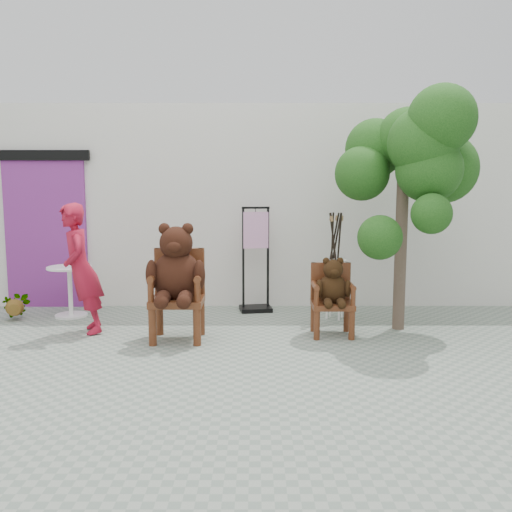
% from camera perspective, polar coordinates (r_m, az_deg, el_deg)
% --- Properties ---
extents(ground_plane, '(60.00, 60.00, 0.00)m').
position_cam_1_polar(ground_plane, '(5.74, -1.24, -11.00)').
color(ground_plane, gray).
rests_on(ground_plane, ground).
extents(back_wall, '(9.00, 1.00, 3.00)m').
position_cam_1_polar(back_wall, '(8.55, -0.83, 5.32)').
color(back_wall, silver).
rests_on(back_wall, ground).
extents(doorway, '(1.40, 0.11, 2.33)m').
position_cam_1_polar(doorway, '(8.63, -21.24, 2.61)').
color(doorway, '#7D2A80').
rests_on(doorway, ground).
extents(chair_big, '(0.68, 0.73, 1.39)m').
position_cam_1_polar(chair_big, '(6.39, -8.34, -2.02)').
color(chair_big, '#49210F').
rests_on(chair_big, ground).
extents(chair_small, '(0.50, 0.51, 0.96)m').
position_cam_1_polar(chair_small, '(6.62, 8.05, -3.58)').
color(chair_small, '#49210F').
rests_on(chair_small, ground).
extents(person, '(0.57, 0.68, 1.60)m').
position_cam_1_polar(person, '(6.94, -17.90, -1.34)').
color(person, '#A5142C').
rests_on(person, ground).
extents(cafe_table, '(0.60, 0.60, 0.70)m').
position_cam_1_polar(cafe_table, '(7.94, -18.99, -2.93)').
color(cafe_table, white).
rests_on(cafe_table, ground).
extents(display_stand, '(0.50, 0.41, 1.51)m').
position_cam_1_polar(display_stand, '(7.82, -0.04, -1.61)').
color(display_stand, black).
rests_on(display_stand, ground).
extents(stool_bucket, '(0.32, 0.32, 1.45)m').
position_cam_1_polar(stool_bucket, '(7.46, 8.33, -1.69)').
color(stool_bucket, white).
rests_on(stool_bucket, ground).
extents(tree, '(1.80, 1.55, 2.97)m').
position_cam_1_polar(tree, '(6.95, 16.37, 9.93)').
color(tree, '#443429').
rests_on(tree, ground).
extents(potted_plant, '(0.45, 0.42, 0.40)m').
position_cam_1_polar(potted_plant, '(8.12, -23.94, -4.67)').
color(potted_plant, '#12380F').
rests_on(potted_plant, ground).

